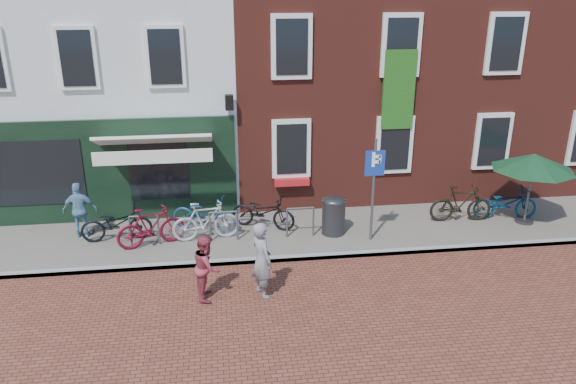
{
  "coord_description": "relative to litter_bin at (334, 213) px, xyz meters",
  "views": [
    {
      "loc": [
        -1.54,
        -12.0,
        6.45
      ],
      "look_at": [
        0.17,
        1.11,
        1.4
      ],
      "focal_mm": 34.69,
      "sensor_mm": 36.0,
      "label": 1
    }
  ],
  "objects": [
    {
      "name": "boy",
      "position": [
        -3.31,
        -2.62,
        0.04
      ],
      "size": [
        0.59,
        0.74,
        1.45
      ],
      "primitive_type": "imported",
      "rotation": [
        0.0,
        0.0,
        1.51
      ],
      "color": "#9E3543",
      "rests_on": "ground"
    },
    {
      "name": "sidewalk",
      "position": [
        -0.41,
        0.23,
        -0.63
      ],
      "size": [
        24.0,
        3.0,
        0.1
      ],
      "primitive_type": "cube",
      "color": "slate",
      "rests_on": "ground"
    },
    {
      "name": "bicycle_1",
      "position": [
        -4.72,
        -0.14,
        -0.06
      ],
      "size": [
        1.81,
        1.0,
        1.05
      ],
      "primitive_type": "imported",
      "rotation": [
        0.0,
        0.0,
        1.88
      ],
      "color": "maroon",
      "rests_on": "sidewalk"
    },
    {
      "name": "bicycle_4",
      "position": [
        -1.82,
        0.59,
        -0.11
      ],
      "size": [
        1.89,
        1.32,
        0.94
      ],
      "primitive_type": "imported",
      "rotation": [
        0.0,
        0.0,
        1.14
      ],
      "color": "black",
      "rests_on": "sidewalk"
    },
    {
      "name": "bicycle_0",
      "position": [
        -5.66,
        0.31,
        -0.11
      ],
      "size": [
        1.84,
        0.78,
        0.94
      ],
      "primitive_type": "imported",
      "rotation": [
        0.0,
        0.0,
        1.65
      ],
      "color": "black",
      "rests_on": "sidewalk"
    },
    {
      "name": "ground",
      "position": [
        -1.41,
        -1.27,
        -0.68
      ],
      "size": [
        80.0,
        80.0,
        0.0
      ],
      "primitive_type": "plane",
      "color": "brown"
    },
    {
      "name": "bicycle_5",
      "position": [
        3.69,
        0.34,
        -0.06
      ],
      "size": [
        1.77,
        0.61,
        1.05
      ],
      "primitive_type": "imported",
      "rotation": [
        0.0,
        0.0,
        1.5
      ],
      "color": "black",
      "rests_on": "sidewalk"
    },
    {
      "name": "bicycle_3",
      "position": [
        -3.36,
        0.05,
        -0.06
      ],
      "size": [
        1.79,
        0.69,
        1.05
      ],
      "primitive_type": "imported",
      "rotation": [
        0.0,
        0.0,
        1.69
      ],
      "color": "#ADADAF",
      "rests_on": "sidewalk"
    },
    {
      "name": "woman",
      "position": [
        -2.14,
        -2.7,
        0.18
      ],
      "size": [
        0.63,
        0.74,
        1.72
      ],
      "primitive_type": "imported",
      "rotation": [
        0.0,
        0.0,
        1.99
      ],
      "color": "gray",
      "rests_on": "ground"
    },
    {
      "name": "bicycle_2",
      "position": [
        -3.41,
        0.68,
        -0.11
      ],
      "size": [
        1.9,
        1.19,
        0.94
      ],
      "primitive_type": "imported",
      "rotation": [
        0.0,
        0.0,
        1.23
      ],
      "color": "navy",
      "rests_on": "sidewalk"
    },
    {
      "name": "parking_sign",
      "position": [
        0.89,
        -0.51,
        1.14
      ],
      "size": [
        0.5,
        0.08,
        2.72
      ],
      "color": "#4C4C4F",
      "rests_on": "sidewalk"
    },
    {
      "name": "litter_bin",
      "position": [
        0.0,
        0.0,
        0.0
      ],
      "size": [
        0.61,
        0.61,
        1.13
      ],
      "color": "#333335",
      "rests_on": "sidewalk"
    },
    {
      "name": "cafe_person",
      "position": [
        -6.6,
        0.65,
        0.17
      ],
      "size": [
        0.88,
        0.37,
        1.5
      ],
      "primitive_type": "imported",
      "rotation": [
        0.0,
        0.0,
        3.13
      ],
      "color": "#6A96B6",
      "rests_on": "sidewalk"
    },
    {
      "name": "bicycle_6",
      "position": [
        5.01,
        0.34,
        -0.11
      ],
      "size": [
        1.86,
        0.83,
        0.94
      ],
      "primitive_type": "imported",
      "rotation": [
        0.0,
        0.0,
        1.45
      ],
      "color": "navy",
      "rests_on": "sidewalk"
    },
    {
      "name": "building_brick_right",
      "position": [
        6.59,
        5.73,
        4.32
      ],
      "size": [
        6.0,
        8.0,
        10.0
      ],
      "primitive_type": "cube",
      "color": "maroon",
      "rests_on": "ground"
    },
    {
      "name": "building_brick_mid",
      "position": [
        0.59,
        5.73,
        4.32
      ],
      "size": [
        6.0,
        8.0,
        10.0
      ],
      "primitive_type": "cube",
      "color": "maroon",
      "rests_on": "ground"
    },
    {
      "name": "parasol",
      "position": [
        5.47,
        0.03,
        1.27
      ],
      "size": [
        2.23,
        2.23,
        2.1
      ],
      "color": "#4C4C4F",
      "rests_on": "sidewalk"
    },
    {
      "name": "building_stucco",
      "position": [
        -6.41,
        5.73,
        3.82
      ],
      "size": [
        8.0,
        8.0,
        9.0
      ],
      "primitive_type": "cube",
      "color": "silver",
      "rests_on": "ground"
    }
  ]
}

